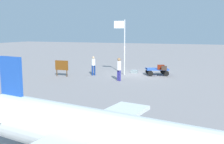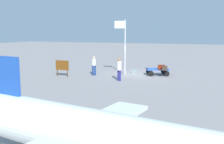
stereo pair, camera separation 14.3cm
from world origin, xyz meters
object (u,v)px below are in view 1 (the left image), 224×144
object	(u,v)px
suitcase_dark	(134,72)
suitcase_maroon	(164,68)
worker_lead	(119,67)
flagpole	(123,42)
airplane_near	(100,136)
signboard	(62,66)
worker_trailing	(93,64)
luggage_cart	(157,70)
suitcase_grey	(161,67)

from	to	relation	value
suitcase_dark	suitcase_maroon	bearing A→B (deg)	159.77
suitcase_maroon	worker_lead	distance (m)	4.23
flagpole	suitcase_maroon	bearing A→B (deg)	-177.52
suitcase_dark	airplane_near	xyz separation A→B (m)	(-4.24, 17.27, 1.00)
signboard	suitcase_maroon	bearing A→B (deg)	-159.98
suitcase_dark	worker_trailing	distance (m)	3.93
luggage_cart	suitcase_maroon	size ratio (longest dim) A/B	4.45
suitcase_maroon	flagpole	bearing A→B (deg)	2.48
suitcase_grey	flagpole	bearing A→B (deg)	8.71
airplane_near	suitcase_grey	bearing A→B (deg)	-84.21
suitcase_grey	flagpole	world-z (taller)	flagpole
worker_lead	flagpole	bearing A→B (deg)	-76.91
suitcase_maroon	airplane_near	size ratio (longest dim) A/B	0.07
suitcase_maroon	suitcase_grey	size ratio (longest dim) A/B	0.78
luggage_cart	suitcase_maroon	distance (m)	1.11
suitcase_grey	signboard	size ratio (longest dim) A/B	0.47
airplane_near	worker_trailing	bearing A→B (deg)	-64.15
suitcase_maroon	signboard	distance (m)	8.58
flagpole	worker_lead	bearing A→B (deg)	103.09
suitcase_grey	flagpole	size ratio (longest dim) A/B	0.13
suitcase_maroon	luggage_cart	bearing A→B (deg)	-43.07
suitcase_maroon	signboard	world-z (taller)	signboard
luggage_cart	flagpole	size ratio (longest dim) A/B	0.47
suitcase_dark	signboard	xyz separation A→B (m)	(5.16, 4.01, 0.74)
worker_lead	flagpole	size ratio (longest dim) A/B	0.37
signboard	suitcase_dark	bearing A→B (deg)	-142.17
suitcase_grey	suitcase_dark	distance (m)	2.73
suitcase_dark	flagpole	xyz separation A→B (m)	(0.67, 1.22, 2.75)
worker_lead	luggage_cart	bearing A→B (deg)	-119.19
suitcase_grey	worker_lead	bearing A→B (deg)	53.16
flagpole	suitcase_grey	bearing A→B (deg)	-171.29
luggage_cart	suitcase_dark	distance (m)	2.17
flagpole	signboard	xyz separation A→B (m)	(4.49, 2.78, -2.01)
luggage_cart	suitcase_dark	size ratio (longest dim) A/B	3.47
suitcase_maroon	suitcase_dark	world-z (taller)	suitcase_maroon
luggage_cart	suitcase_dark	xyz separation A→B (m)	(2.13, -0.34, -0.29)
worker_lead	flagpole	distance (m)	3.52
worker_trailing	flagpole	xyz separation A→B (m)	(-2.25, -1.28, 1.94)
suitcase_dark	worker_trailing	xyz separation A→B (m)	(2.92, 2.50, 0.82)
worker_trailing	signboard	bearing A→B (deg)	33.93
suitcase_grey	airplane_near	size ratio (longest dim) A/B	0.08
airplane_near	worker_lead	bearing A→B (deg)	-72.15
worker_trailing	signboard	xyz separation A→B (m)	(2.24, 1.50, -0.08)
worker_lead	airplane_near	xyz separation A→B (m)	(-4.23, 13.14, 0.09)
worker_lead	flagpole	world-z (taller)	flagpole
luggage_cart	worker_lead	xyz separation A→B (m)	(2.12, 3.79, 0.62)
luggage_cart	suitcase_maroon	xyz separation A→B (m)	(-0.78, 0.73, 0.31)
suitcase_maroon	worker_trailing	world-z (taller)	worker_trailing
worker_trailing	signboard	size ratio (longest dim) A/B	1.22
suitcase_grey	worker_trailing	bearing A→B (deg)	17.92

